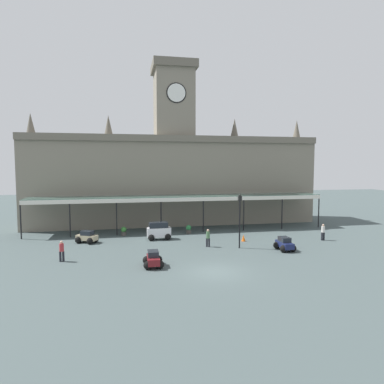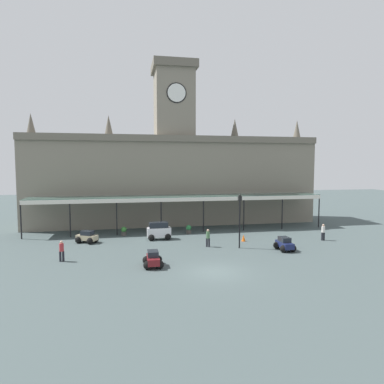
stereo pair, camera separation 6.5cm
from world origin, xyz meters
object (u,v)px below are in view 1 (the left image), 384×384
Objects in this scene: car_maroon_sedan at (153,260)px; planter_forecourt_centre at (124,231)px; car_beige_sedan at (87,238)px; pedestrian_crossing_forecourt at (62,250)px; pedestrian_near_entrance at (208,237)px; pedestrian_beside_cars at (323,231)px; planter_near_kerb at (189,229)px; victorian_lamppost at (240,215)px; car_white_van at (159,232)px; car_navy_sedan at (285,245)px; traffic_cone at (243,238)px.

car_maroon_sedan is 2.14× the size of planter_forecourt_centre.
pedestrian_crossing_forecourt is at bearing -101.04° from car_beige_sedan.
pedestrian_near_entrance is at bearing -40.59° from planter_forecourt_centre.
pedestrian_beside_cars is 1.74× the size of planter_near_kerb.
pedestrian_crossing_forecourt is at bearing 158.87° from car_maroon_sedan.
victorian_lamppost is (-9.38, -1.40, 2.18)m from pedestrian_beside_cars.
car_white_van is 1.08× the size of car_beige_sedan.
pedestrian_crossing_forecourt is 1.74× the size of planter_forecourt_centre.
car_navy_sedan is at bearing -32.91° from planter_forecourt_centre.
pedestrian_near_entrance is 0.34× the size of victorian_lamppost.
car_white_van is 7.09m from car_beige_sedan.
planter_forecourt_centre is at bearing 100.77° from car_maroon_sedan.
car_white_van is at bearing 37.86° from pedestrian_crossing_forecourt.
car_navy_sedan is at bearing 12.14° from car_maroon_sedan.
pedestrian_crossing_forecourt is 14.74m from planter_near_kerb.
car_beige_sedan is (-5.77, 9.01, 0.00)m from car_maroon_sedan.
car_navy_sedan is 12.52m from car_white_van.
pedestrian_near_entrance is at bearing -84.06° from planter_near_kerb.
pedestrian_beside_cars is at bearing -17.45° from planter_forecourt_centre.
car_navy_sedan is 18.85m from car_beige_sedan.
victorian_lamppost reaches higher than pedestrian_near_entrance.
car_navy_sedan is at bearing -31.81° from car_white_van.
traffic_cone is at bearing 120.10° from car_navy_sedan.
car_maroon_sedan is at bearing -112.95° from planter_near_kerb.
planter_forecourt_centre reaches higher than traffic_cone.
car_navy_sedan is 2.14× the size of planter_forecourt_centre.
car_white_van reaches higher than pedestrian_near_entrance.
car_white_van is 5.83m from pedestrian_near_entrance.
car_beige_sedan is at bearing -142.10° from planter_forecourt_centre.
victorian_lamppost reaches higher than car_maroon_sedan.
car_navy_sedan is 12.23m from car_maroon_sedan.
pedestrian_near_entrance is (4.19, -4.05, 0.10)m from car_white_van.
car_navy_sedan is at bearing -59.90° from traffic_cone.
car_beige_sedan is 1.35× the size of pedestrian_beside_cars.
pedestrian_beside_cars reaches higher than planter_forecourt_centre.
victorian_lamppost reaches higher than planter_near_kerb.
car_beige_sedan is (-17.72, 6.44, 0.00)m from car_navy_sedan.
car_navy_sedan is at bearing -22.53° from victorian_lamppost.
car_beige_sedan reaches higher than planter_forecourt_centre.
planter_forecourt_centre is (-11.80, 5.07, 0.16)m from traffic_cone.
victorian_lamppost is at bearing 157.47° from car_navy_sedan.
planter_near_kerb is (-4.72, 4.78, 0.16)m from traffic_cone.
victorian_lamppost is at bearing 26.51° from car_maroon_sedan.
pedestrian_near_entrance is 1.74× the size of planter_near_kerb.
car_maroon_sedan is 10.69m from car_beige_sedan.
pedestrian_crossing_forecourt is 24.77m from pedestrian_beside_cars.
car_white_van is 4.23m from planter_near_kerb.
pedestrian_beside_cars is (23.38, -3.49, 0.41)m from car_beige_sedan.
pedestrian_near_entrance is at bearing 159.80° from victorian_lamppost.
pedestrian_beside_cars reaches higher than car_navy_sedan.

